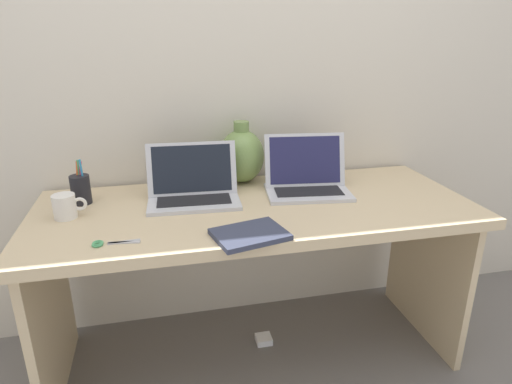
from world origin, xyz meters
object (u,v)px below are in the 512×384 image
(green_vase, at_px, (242,156))
(coffee_mug, at_px, (65,206))
(notebook_stack, at_px, (250,234))
(scissors, at_px, (107,243))
(power_brick, at_px, (264,339))
(laptop_left, at_px, (193,186))
(pen_cup, at_px, (81,189))
(laptop_right, at_px, (306,177))

(green_vase, height_order, coffee_mug, green_vase)
(notebook_stack, distance_m, scissors, 0.45)
(coffee_mug, xyz_separation_m, power_brick, (0.74, 0.04, -0.74))
(laptop_left, bearing_deg, coffee_mug, -170.69)
(notebook_stack, bearing_deg, laptop_left, 111.42)
(coffee_mug, bearing_deg, pen_cup, 75.78)
(laptop_left, distance_m, notebook_stack, 0.41)
(laptop_left, bearing_deg, scissors, -132.65)
(scissors, bearing_deg, coffee_mug, 122.34)
(notebook_stack, distance_m, coffee_mug, 0.68)
(green_vase, bearing_deg, power_brick, -76.97)
(pen_cup, bearing_deg, laptop_right, -3.92)
(scissors, bearing_deg, green_vase, 43.85)
(green_vase, xyz_separation_m, pen_cup, (-0.66, -0.12, -0.06))
(power_brick, bearing_deg, laptop_left, 172.98)
(pen_cup, height_order, scissors, pen_cup)
(scissors, height_order, power_brick, scissors)
(laptop_right, relative_size, green_vase, 1.35)
(coffee_mug, distance_m, power_brick, 1.05)
(scissors, xyz_separation_m, power_brick, (0.58, 0.29, -0.70))
(coffee_mug, bearing_deg, power_brick, 3.15)
(laptop_left, height_order, pen_cup, laptop_left)
(laptop_right, relative_size, scissors, 2.46)
(notebook_stack, bearing_deg, green_vase, 81.48)
(laptop_right, height_order, pen_cup, laptop_right)
(scissors, relative_size, power_brick, 2.11)
(laptop_right, bearing_deg, notebook_stack, -130.51)
(notebook_stack, height_order, pen_cup, pen_cup)
(coffee_mug, xyz_separation_m, pen_cup, (0.03, 0.14, 0.01))
(laptop_left, height_order, coffee_mug, laptop_left)
(pen_cup, xyz_separation_m, power_brick, (0.71, -0.10, -0.75))
(green_vase, height_order, scissors, green_vase)
(pen_cup, relative_size, scissors, 1.21)
(laptop_right, relative_size, pen_cup, 2.04)
(laptop_left, xyz_separation_m, green_vase, (0.23, 0.18, 0.06))
(laptop_right, xyz_separation_m, coffee_mug, (-0.93, -0.08, -0.02))
(laptop_right, height_order, coffee_mug, laptop_right)
(green_vase, xyz_separation_m, coffee_mug, (-0.69, -0.26, -0.08))
(green_vase, relative_size, notebook_stack, 1.18)
(pen_cup, relative_size, power_brick, 2.54)
(coffee_mug, height_order, pen_cup, pen_cup)
(coffee_mug, height_order, scissors, coffee_mug)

